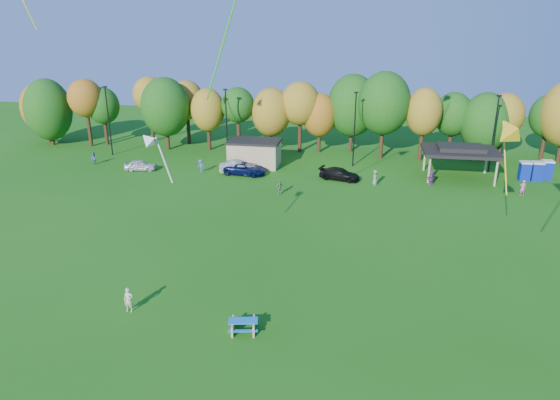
% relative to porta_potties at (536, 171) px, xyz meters
% --- Properties ---
extents(ground, '(160.00, 160.00, 0.00)m').
position_rel_porta_potties_xyz_m(ground, '(-22.51, -37.65, -1.10)').
color(ground, '#19600F').
rests_on(ground, ground).
extents(tree_line, '(93.57, 10.55, 11.15)m').
position_rel_porta_potties_xyz_m(tree_line, '(-23.53, 7.86, 4.82)').
color(tree_line, black).
rests_on(tree_line, ground).
extents(lamp_posts, '(64.50, 0.25, 9.09)m').
position_rel_porta_potties_xyz_m(lamp_posts, '(-20.51, 2.35, 3.80)').
color(lamp_posts, black).
rests_on(lamp_posts, ground).
extents(utility_building, '(6.30, 4.30, 3.25)m').
position_rel_porta_potties_xyz_m(utility_building, '(-32.51, 0.35, 0.54)').
color(utility_building, tan).
rests_on(utility_building, ground).
extents(pavilion, '(8.20, 6.20, 3.77)m').
position_rel_porta_potties_xyz_m(pavilion, '(-8.51, -0.65, 2.13)').
color(pavilion, tan).
rests_on(pavilion, ground).
extents(porta_potties, '(3.75, 2.07, 2.18)m').
position_rel_porta_potties_xyz_m(porta_potties, '(0.00, 0.00, 0.00)').
color(porta_potties, '#0B2399').
rests_on(porta_potties, ground).
extents(picnic_table, '(1.93, 1.70, 0.73)m').
position_rel_porta_potties_xyz_m(picnic_table, '(-25.52, -34.09, -0.67)').
color(picnic_table, tan).
rests_on(picnic_table, ground).
extents(kite_flyer, '(0.59, 0.40, 1.60)m').
position_rel_porta_potties_xyz_m(kite_flyer, '(-32.96, -33.25, -0.30)').
color(kite_flyer, beige).
rests_on(kite_flyer, ground).
extents(car_a, '(3.97, 2.25, 1.27)m').
position_rel_porta_potties_xyz_m(car_a, '(-45.60, -3.93, -0.46)').
color(car_a, silver).
rests_on(car_a, ground).
extents(car_b, '(4.87, 2.64, 1.52)m').
position_rel_porta_potties_xyz_m(car_b, '(-33.59, -3.14, -0.34)').
color(car_b, gray).
rests_on(car_b, ground).
extents(car_c, '(5.32, 2.93, 1.41)m').
position_rel_porta_potties_xyz_m(car_c, '(-32.84, -3.48, -0.39)').
color(car_c, '#0B1343').
rests_on(car_c, ground).
extents(car_d, '(4.91, 2.96, 1.33)m').
position_rel_porta_potties_xyz_m(car_d, '(-21.79, -3.66, -0.43)').
color(car_d, black).
rests_on(car_d, ground).
extents(far_person_0, '(0.71, 0.94, 1.72)m').
position_rel_porta_potties_xyz_m(far_person_0, '(-17.86, -5.02, -0.24)').
color(far_person_0, '#62835A').
rests_on(far_person_0, ground).
extents(far_person_1, '(1.13, 0.85, 1.55)m').
position_rel_porta_potties_xyz_m(far_person_1, '(-38.18, -3.50, -0.32)').
color(far_person_1, '#48509F').
rests_on(far_person_1, ground).
extents(far_person_2, '(0.87, 0.95, 1.56)m').
position_rel_porta_potties_xyz_m(far_person_2, '(-27.61, -9.88, -0.32)').
color(far_person_2, '#658E57').
rests_on(far_person_2, ground).
extents(far_person_3, '(0.89, 0.77, 1.55)m').
position_rel_porta_potties_xyz_m(far_person_3, '(-52.44, -2.44, -0.32)').
color(far_person_3, '#4C61A8').
rests_on(far_person_3, ground).
extents(far_person_4, '(0.67, 0.48, 1.70)m').
position_rel_porta_potties_xyz_m(far_person_4, '(-2.98, -6.07, -0.25)').
color(far_person_4, '#CD608F').
rests_on(far_person_4, ground).
extents(far_person_5, '(1.38, 1.55, 1.71)m').
position_rel_porta_potties_xyz_m(far_person_5, '(-11.80, -3.96, -0.25)').
color(far_person_5, '#883C90').
rests_on(far_person_5, ground).
extents(kite_10, '(2.09, 1.16, 3.36)m').
position_rel_porta_potties_xyz_m(kite_10, '(-32.21, -30.04, 9.01)').
color(kite_10, silver).
extents(kite_12, '(2.13, 3.54, 5.68)m').
position_rel_porta_potties_xyz_m(kite_12, '(-10.31, -24.90, 9.40)').
color(kite_12, yellow).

